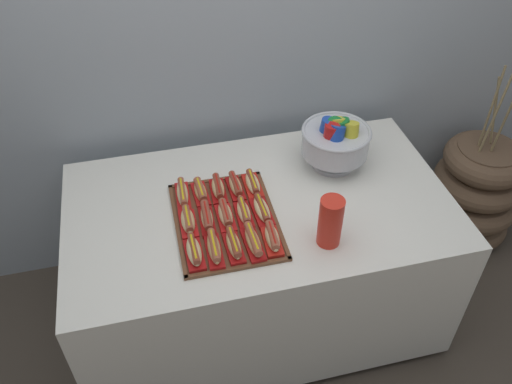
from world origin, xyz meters
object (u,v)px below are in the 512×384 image
Objects in this scene: serving_tray at (226,221)px; punch_bowl at (336,140)px; hot_dog_2 at (234,245)px; hot_dog_10 at (183,194)px; hot_dog_4 at (272,238)px; hot_dog_11 at (200,192)px; hot_dog_0 at (194,252)px; floor_vase at (473,192)px; hot_dog_13 at (235,186)px; buffet_table at (259,259)px; hot_dog_12 at (218,189)px; hot_dog_7 at (225,215)px; hot_dog_5 at (188,221)px; hot_dog_3 at (253,242)px; hot_dog_6 at (207,218)px; hot_dog_14 at (253,184)px; cup_stack at (330,222)px; hot_dog_8 at (244,213)px; hot_dog_1 at (214,248)px; hot_dog_9 at (262,210)px.

punch_bowl is (0.55, 0.25, 0.13)m from serving_tray.
hot_dog_10 is (-0.15, 0.33, -0.00)m from hot_dog_2.
hot_dog_4 is 1.03× the size of hot_dog_11.
floor_vase is at bearing 17.94° from hot_dog_0.
buffet_table is at bearing -47.02° from hot_dog_13.
hot_dog_12 is (0.00, 0.16, 0.03)m from serving_tray.
floor_vase is at bearing 7.55° from hot_dog_12.
hot_dog_13 is 0.52× the size of punch_bowl.
hot_dog_2 is at bearing -65.88° from hot_dog_10.
hot_dog_2 is 1.02× the size of hot_dog_7.
hot_dog_11 is at bearing -172.56° from punch_bowl.
hot_dog_11 is 0.97× the size of hot_dog_13.
hot_dog_4 is 0.34m from hot_dog_5.
hot_dog_3 reaches higher than hot_dog_11.
hot_dog_4 is 0.96× the size of hot_dog_6.
hot_dog_4 reaches higher than buffet_table.
hot_dog_11 reaches higher than hot_dog_14.
hot_dog_5 reaches higher than hot_dog_11.
hot_dog_7 is 1.04× the size of hot_dog_11.
cup_stack is at bearing -51.61° from hot_dog_13.
hot_dog_14 is (0.30, 0.16, -0.00)m from hot_dog_5.
hot_dog_2 is 0.77× the size of cup_stack.
hot_dog_0 is 1.05× the size of hot_dog_8.
hot_dog_13 is (0.15, 0.33, -0.00)m from hot_dog_1.
punch_bowl is at bearing 46.15° from hot_dog_4.
hot_dog_6 reaches higher than serving_tray.
cup_stack reaches higher than hot_dog_2.
hot_dog_4 is at bearing -0.33° from hot_dog_3.
hot_dog_14 reaches higher than serving_tray.
hot_dog_13 is at bearing 55.38° from hot_dog_0.
hot_dog_2 is 0.08m from hot_dog_3.
buffet_table is 0.47m from hot_dog_6.
hot_dog_5 is at bearing 158.75° from cup_stack.
hot_dog_9 is (0.30, 0.16, -0.00)m from hot_dog_0.
hot_dog_0 is 1.01× the size of hot_dog_13.
hot_dog_4 is at bearing -65.88° from hot_dog_12.
hot_dog_6 is at bearing -65.88° from hot_dog_10.
hot_dog_1 is 0.34m from hot_dog_12.
hot_dog_0 is (-0.15, -0.16, 0.03)m from serving_tray.
hot_dog_2 and hot_dog_5 have the same top height.
buffet_table is 9.75× the size of hot_dog_6.
hot_dog_0 is at bearing 179.67° from hot_dog_2.
cup_stack is at bearing -34.50° from hot_dog_8.
hot_dog_7 is 0.15m from hot_dog_9.
hot_dog_13 is at bearing 179.67° from hot_dog_14.
hot_dog_10 is (-0.15, 0.17, -0.00)m from hot_dog_7.
hot_dog_3 is 0.34m from hot_dog_14.
hot_dog_9 is 0.48m from punch_bowl.
floor_vase is 6.03× the size of hot_dog_9.
hot_dog_10 is 0.30m from hot_dog_14.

